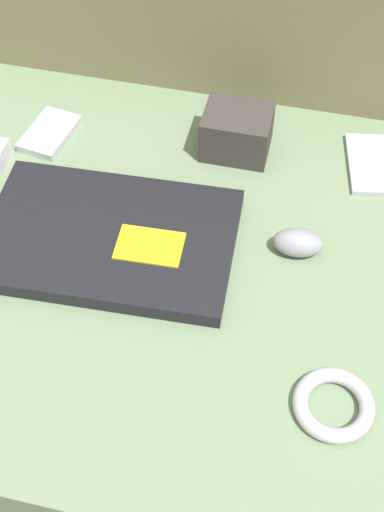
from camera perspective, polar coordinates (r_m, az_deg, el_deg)
ground_plane at (r=1.08m, az=0.00°, el=-5.04°), size 8.00×8.00×0.00m
couch_seat at (r=1.03m, az=0.00°, el=-3.00°), size 1.17×0.71×0.13m
couch_backrest at (r=1.24m, az=5.05°, el=19.09°), size 1.17×0.20×0.48m
laptop at (r=0.99m, az=-6.56°, el=1.44°), size 0.35×0.24×0.03m
computer_mouse at (r=0.98m, az=8.49°, el=1.07°), size 0.07×0.05×0.04m
phone_silver at (r=1.16m, az=-11.34°, el=9.61°), size 0.08×0.11×0.01m
phone_black at (r=1.13m, az=14.20°, el=7.13°), size 0.09×0.14×0.01m
camera_pouch at (r=1.10m, az=3.61°, el=9.87°), size 0.10×0.08×0.07m
cable_coil at (r=0.87m, az=11.26°, el=-11.59°), size 0.10×0.10×0.02m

